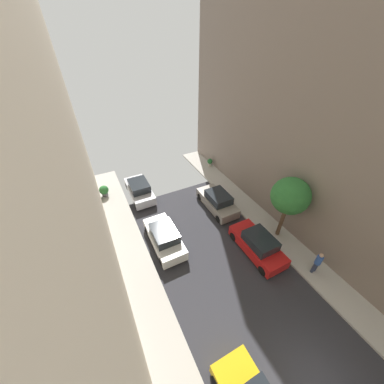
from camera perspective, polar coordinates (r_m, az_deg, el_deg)
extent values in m
cylinder|color=black|center=(12.53, 6.74, -40.87)|extent=(0.22, 0.64, 0.64)
cylinder|color=black|center=(12.88, 14.10, -37.09)|extent=(0.22, 0.64, 0.64)
cube|color=white|center=(15.91, -7.19, -11.88)|extent=(1.76, 4.20, 0.76)
cube|color=#1E2328|center=(15.29, -7.19, -10.56)|extent=(1.56, 2.10, 0.64)
cylinder|color=black|center=(16.97, -11.53, -9.59)|extent=(0.22, 0.64, 0.64)
cylinder|color=black|center=(17.24, -6.57, -8.00)|extent=(0.22, 0.64, 0.64)
cylinder|color=black|center=(15.03, -7.80, -17.47)|extent=(0.22, 0.64, 0.64)
cylinder|color=black|center=(15.33, -2.15, -15.45)|extent=(0.22, 0.64, 0.64)
cube|color=silver|center=(20.39, -13.46, 0.27)|extent=(1.76, 4.20, 0.76)
cube|color=#1E2328|center=(19.86, -13.62, 1.64)|extent=(1.56, 2.10, 0.64)
cylinder|color=black|center=(21.68, -16.46, 1.44)|extent=(0.22, 0.64, 0.64)
cylinder|color=black|center=(21.89, -12.54, 2.55)|extent=(0.22, 0.64, 0.64)
cylinder|color=black|center=(19.22, -14.31, -3.41)|extent=(0.22, 0.64, 0.64)
cylinder|color=black|center=(19.45, -9.92, -2.10)|extent=(0.22, 0.64, 0.64)
cube|color=red|center=(16.00, 16.53, -13.26)|extent=(1.76, 4.20, 0.76)
cube|color=#1E2328|center=(15.42, 17.35, -11.97)|extent=(1.56, 2.10, 0.64)
cylinder|color=black|center=(16.49, 10.82, -11.27)|extent=(0.22, 0.64, 0.64)
cylinder|color=black|center=(17.26, 15.07, -9.32)|extent=(0.22, 0.64, 0.64)
cylinder|color=black|center=(15.20, 17.94, -18.83)|extent=(0.22, 0.64, 0.64)
cylinder|color=black|center=(16.03, 22.24, -16.23)|extent=(0.22, 0.64, 0.64)
cube|color=gray|center=(18.69, 6.52, -2.72)|extent=(1.76, 4.20, 0.76)
cube|color=#1E2328|center=(18.16, 6.92, -1.30)|extent=(1.56, 2.10, 0.64)
cylinder|color=black|center=(19.53, 2.13, -1.29)|extent=(0.22, 0.64, 0.64)
cylinder|color=black|center=(20.18, 6.02, -0.03)|extent=(0.22, 0.64, 0.64)
cylinder|color=black|center=(17.57, 6.99, -6.94)|extent=(0.22, 0.64, 0.64)
cylinder|color=black|center=(18.29, 11.13, -5.32)|extent=(0.22, 0.64, 0.64)
cylinder|color=#2D334C|center=(16.21, 29.03, -16.87)|extent=(0.18, 0.18, 0.82)
cylinder|color=#2D334C|center=(16.35, 29.52, -16.50)|extent=(0.18, 0.18, 0.82)
cylinder|color=#3359B2|center=(15.75, 30.10, -15.07)|extent=(0.36, 0.36, 0.64)
sphere|color=tan|center=(15.42, 30.64, -14.00)|extent=(0.24, 0.24, 0.24)
cylinder|color=brown|center=(16.88, 22.26, -6.96)|extent=(0.27, 0.27, 2.67)
sphere|color=#2D7233|center=(15.49, 24.19, -0.92)|extent=(2.48, 2.48, 2.48)
cylinder|color=#B2A899|center=(24.20, 4.63, 7.10)|extent=(0.39, 0.39, 0.39)
sphere|color=#23602D|center=(23.99, 4.68, 7.96)|extent=(0.56, 0.56, 0.56)
cylinder|color=slate|center=(21.37, -21.64, -0.51)|extent=(0.51, 0.51, 0.30)
sphere|color=#2D7233|center=(21.11, -21.93, 0.49)|extent=(0.80, 0.80, 0.80)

